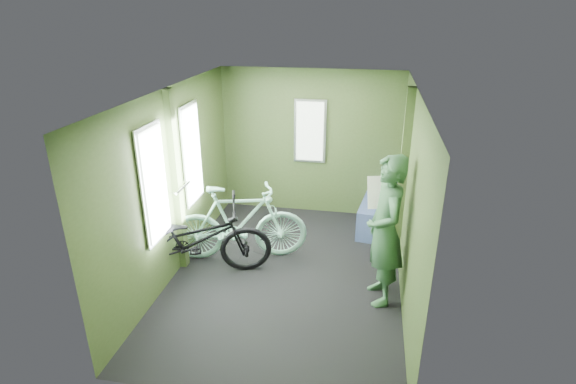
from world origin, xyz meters
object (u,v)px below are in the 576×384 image
at_px(bicycle_black, 197,274).
at_px(passenger, 385,231).
at_px(bench_seat, 380,214).
at_px(waste_box, 390,223).
at_px(bicycle_mint, 241,259).

bearing_deg(bicycle_black, passenger, -109.28).
height_order(bicycle_black, bench_seat, bench_seat).
bearing_deg(passenger, bicycle_black, -105.24).
relative_size(passenger, waste_box, 1.91).
xyz_separation_m(passenger, bench_seat, (-0.00, 1.72, -0.59)).
distance_m(passenger, waste_box, 1.15).
bearing_deg(passenger, bicycle_mint, -119.80).
xyz_separation_m(bicycle_black, passenger, (2.27, -0.08, 0.88)).
relative_size(bicycle_mint, waste_box, 1.95).
xyz_separation_m(bicycle_mint, waste_box, (1.94, 0.52, 0.46)).
bearing_deg(waste_box, bench_seat, 99.95).
bearing_deg(bicycle_black, bicycle_mint, -60.39).
height_order(passenger, bench_seat, passenger).
relative_size(bicycle_black, passenger, 1.09).
height_order(bicycle_black, bicycle_mint, bicycle_mint).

